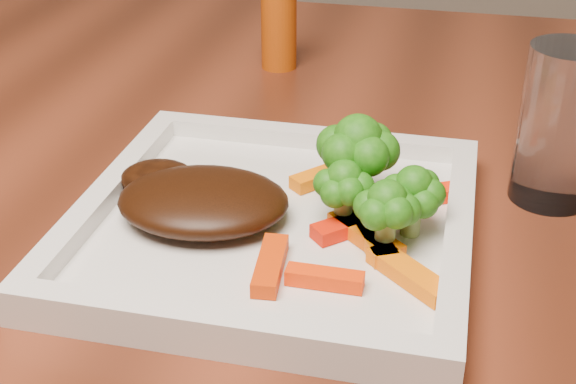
% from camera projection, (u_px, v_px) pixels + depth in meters
% --- Properties ---
extents(plate, '(0.27, 0.27, 0.01)m').
position_uv_depth(plate, '(274.00, 229.00, 0.56)').
color(plate, white).
rests_on(plate, dining_table).
extents(steak, '(0.13, 0.11, 0.03)m').
position_uv_depth(steak, '(203.00, 201.00, 0.56)').
color(steak, black).
rests_on(steak, plate).
extents(broccoli_0, '(0.07, 0.07, 0.07)m').
position_uv_depth(broccoli_0, '(357.00, 162.00, 0.56)').
color(broccoli_0, '#106313').
rests_on(broccoli_0, plate).
extents(broccoli_1, '(0.05, 0.05, 0.06)m').
position_uv_depth(broccoli_1, '(413.00, 192.00, 0.53)').
color(broccoli_1, '#3E7914').
rests_on(broccoli_1, plate).
extents(broccoli_2, '(0.06, 0.06, 0.06)m').
position_uv_depth(broccoli_2, '(386.00, 212.00, 0.51)').
color(broccoli_2, '#176410').
rests_on(broccoli_2, plate).
extents(broccoli_3, '(0.06, 0.06, 0.06)m').
position_uv_depth(broccoli_3, '(344.00, 185.00, 0.54)').
color(broccoli_3, '#336711').
rests_on(broccoli_3, plate).
extents(carrot_0, '(0.05, 0.01, 0.01)m').
position_uv_depth(carrot_0, '(325.00, 278.00, 0.49)').
color(carrot_0, '#FA3504').
rests_on(carrot_0, plate).
extents(carrot_1, '(0.06, 0.05, 0.01)m').
position_uv_depth(carrot_1, '(409.00, 274.00, 0.50)').
color(carrot_1, orange).
rests_on(carrot_1, plate).
extents(carrot_2, '(0.02, 0.06, 0.01)m').
position_uv_depth(carrot_2, '(270.00, 265.00, 0.50)').
color(carrot_2, red).
rests_on(carrot_2, plate).
extents(carrot_3, '(0.06, 0.04, 0.01)m').
position_uv_depth(carrot_3, '(422.00, 196.00, 0.58)').
color(carrot_3, '#FF2504').
rests_on(carrot_3, plate).
extents(carrot_4, '(0.05, 0.05, 0.01)m').
position_uv_depth(carrot_4, '(324.00, 175.00, 0.61)').
color(carrot_4, orange).
rests_on(carrot_4, plate).
extents(carrot_5, '(0.04, 0.06, 0.01)m').
position_uv_depth(carrot_5, '(371.00, 236.00, 0.53)').
color(carrot_5, orange).
rests_on(carrot_5, plate).
extents(carrot_6, '(0.06, 0.05, 0.01)m').
position_uv_depth(carrot_6, '(354.00, 224.00, 0.55)').
color(carrot_6, red).
rests_on(carrot_6, plate).
extents(spice_shaker, '(0.04, 0.04, 0.09)m').
position_uv_depth(spice_shaker, '(279.00, 25.00, 0.84)').
color(spice_shaker, '#A44009').
rests_on(spice_shaker, dining_table).
extents(drinking_glass, '(0.07, 0.07, 0.12)m').
position_uv_depth(drinking_glass, '(560.00, 126.00, 0.59)').
color(drinking_glass, silver).
rests_on(drinking_glass, dining_table).
extents(carrot_7, '(0.06, 0.05, 0.01)m').
position_uv_depth(carrot_7, '(365.00, 235.00, 0.53)').
color(carrot_7, '#DB5903').
rests_on(carrot_7, plate).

